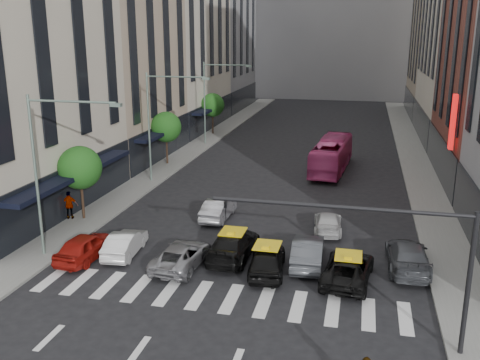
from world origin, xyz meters
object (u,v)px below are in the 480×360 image
Objects in this scene: streetlamp_mid at (159,113)px; pedestrian_far at (70,205)px; car_red at (86,246)px; taxi_left at (233,245)px; streetlamp_far at (213,92)px; car_white_front at (125,243)px; bus at (332,155)px; streetlamp_near at (50,156)px; taxi_center at (267,259)px.

streetlamp_mid is 4.70× the size of pedestrian_far.
taxi_left is at bearing -160.94° from car_red.
car_white_front is (3.46, -30.73, -5.22)m from streetlamp_far.
streetlamp_mid and streetlamp_far have the same top height.
pedestrian_far reaches higher than car_red.
streetlamp_far reaches higher than bus.
car_red is 1.06× the size of car_white_front.
car_red is at bearing 6.37° from streetlamp_near.
bus reaches higher than taxi_center.
bus is (13.70, -8.82, -4.42)m from streetlamp_far.
car_white_front is at bearing -144.96° from car_red.
taxi_center is (10.20, 0.51, 0.02)m from car_red.
streetlamp_mid is 0.85× the size of bus.
bus is at bearing -148.36° from pedestrian_far.
streetlamp_far is 31.69m from taxi_left.
taxi_center is at bearing 90.04° from bus.
car_red is (1.60, 0.18, -5.15)m from streetlamp_near.
car_white_front is 6.19m from taxi_left.
pedestrian_far is (-4.15, 5.48, 0.36)m from car_red.
car_white_front is 0.92× the size of taxi_center.
car_red is 2.16m from car_white_front.
streetlamp_mid reaches higher than taxi_left.
streetlamp_mid is 1.70× the size of taxi_left.
streetlamp_near is at bearing 64.29° from bus.
streetlamp_mid is 16.72m from car_red.
car_white_front is at bearing 11.06° from taxi_left.
taxi_left is (9.57, -29.77, -5.14)m from streetlamp_far.
streetlamp_far is 33.85m from taxi_center.
car_white_front is 2.16× the size of pedestrian_far.
taxi_center reaches higher than car_red.
pedestrian_far reaches higher than taxi_center.
streetlamp_far is at bearing -70.07° from taxi_left.
taxi_left is 2.76× the size of pedestrian_far.
streetlamp_mid is 16.01m from car_white_front.
car_red is at bearing 67.12° from bus.
streetlamp_mid reaches higher than car_white_front.
streetlamp_near is at bearing -90.00° from streetlamp_mid.
bus is 5.55× the size of pedestrian_far.
streetlamp_far is at bearing -27.92° from bus.
bus is at bearing 27.66° from streetlamp_mid.
streetlamp_near is 7.84m from pedestrian_far.
streetlamp_far reaches higher than taxi_center.
pedestrian_far reaches higher than taxi_left.
streetlamp_near is at bearing 10.99° from car_red.
taxi_left reaches higher than taxi_center.
streetlamp_far reaches higher than pedestrian_far.
car_red is at bearing -84.24° from streetlamp_mid.
pedestrian_far is (-6.01, 4.39, 0.43)m from car_white_front.
car_red is 8.23m from taxi_left.
streetlamp_near is 16.00m from streetlamp_mid.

